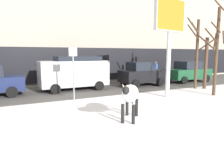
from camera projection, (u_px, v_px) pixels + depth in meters
ground_plane at (155, 125)px, 7.43m from camera, size 120.00×120.00×0.00m
road_strip at (82, 90)px, 14.58m from camera, size 60.00×5.60×0.01m
building_facade at (59, 10)px, 18.93m from camera, size 44.00×6.10×13.00m
cow_holstein at (130, 94)px, 7.84m from camera, size 1.55×1.71×1.54m
billboard at (170, 21)px, 11.58m from camera, size 2.51×0.70×5.56m
car_silver_van at (74, 72)px, 14.40m from camera, size 4.61×2.14×2.32m
car_black_hatchback at (141, 74)px, 16.37m from camera, size 3.51×1.94×1.86m
car_darkgreen_sedan at (188, 72)px, 18.57m from camera, size 4.21×2.00×1.84m
pedestrian_near_billboard at (156, 70)px, 20.69m from camera, size 0.36×0.24×1.73m
bare_tree_left_lot at (196, 51)px, 14.77m from camera, size 0.72×1.10×5.06m
bare_tree_right_lot at (206, 59)px, 14.84m from camera, size 1.67×1.70×3.89m
bare_tree_far_back at (217, 49)px, 12.27m from camera, size 1.09×1.20×5.50m
street_sign at (73, 69)px, 11.12m from camera, size 0.44×0.08×2.82m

